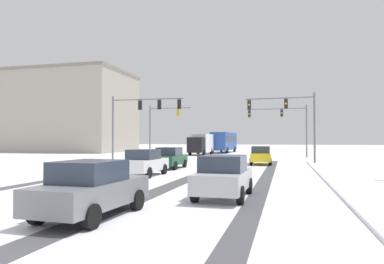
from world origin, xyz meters
TOP-DOWN VIEW (x-y plane):
  - wheel_track_left_lane at (5.86, 15.89)m, footprint 0.73×34.95m
  - wheel_track_right_lane at (-5.46, 15.89)m, footprint 0.83×34.95m
  - wheel_track_center at (1.61, 15.89)m, footprint 0.94×34.95m
  - sidewalk_kerb_right at (10.94, 14.30)m, footprint 4.00×34.95m
  - traffic_signal_near_left at (-6.62, 27.80)m, footprint 7.30×0.40m
  - traffic_signal_far_left at (-8.06, 37.68)m, footprint 5.50×0.51m
  - traffic_signal_near_right at (7.35, 29.92)m, footprint 6.32×0.67m
  - traffic_signal_far_right at (6.91, 41.88)m, footprint 7.50×0.57m
  - car_yellow_cab_lead at (4.83, 27.85)m, footprint 2.01×4.19m
  - car_dark_green_second at (-1.64, 21.74)m, footprint 1.84×4.11m
  - car_white_third at (-1.43, 16.12)m, footprint 1.90×4.14m
  - car_silver_fourth at (4.64, 9.28)m, footprint 1.90×4.13m
  - car_grey_fifth at (1.51, 4.99)m, footprint 1.99×4.18m
  - bus_oncoming at (-3.01, 55.48)m, footprint 2.92×11.07m
  - box_truck_delivery at (-4.86, 46.05)m, footprint 2.37×7.42m
  - office_building_far_left_block at (-33.18, 53.04)m, footprint 25.34×15.02m

SIDE VIEW (x-z plane):
  - wheel_track_left_lane at x=5.86m, z-range 0.00..0.01m
  - wheel_track_right_lane at x=-5.46m, z-range 0.00..0.01m
  - wheel_track_center at x=1.61m, z-range 0.00..0.01m
  - sidewalk_kerb_right at x=10.94m, z-range 0.00..0.12m
  - car_yellow_cab_lead at x=4.83m, z-range 0.01..1.63m
  - car_dark_green_second at x=-1.64m, z-range 0.01..1.63m
  - car_white_third at x=-1.43m, z-range 0.01..1.63m
  - car_silver_fourth at x=4.64m, z-range 0.01..1.63m
  - car_grey_fifth at x=1.51m, z-range 0.01..1.63m
  - box_truck_delivery at x=-4.86m, z-range 0.12..3.14m
  - bus_oncoming at x=-3.01m, z-range 0.30..3.68m
  - traffic_signal_far_left at x=-8.06m, z-range 1.14..7.64m
  - traffic_signal_near_right at x=7.35m, z-range 1.41..7.91m
  - traffic_signal_far_right at x=6.91m, z-range 1.45..7.95m
  - traffic_signal_near_left at x=-6.62m, z-range 1.58..8.08m
  - office_building_far_left_block at x=-33.18m, z-range 0.01..14.50m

